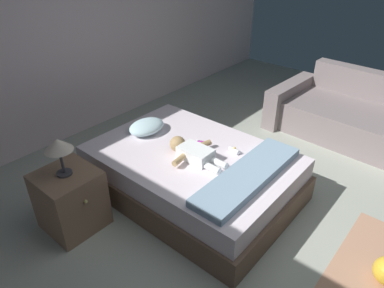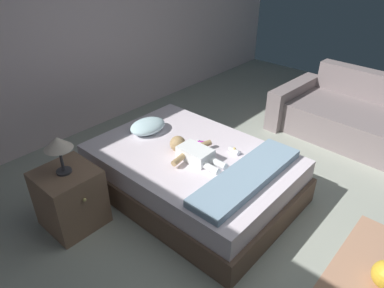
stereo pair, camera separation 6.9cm
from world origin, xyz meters
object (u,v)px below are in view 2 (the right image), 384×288
bed (192,173)px  couch (357,119)px  lamp (58,145)px  toothbrush (203,142)px  pillow (148,126)px  baby (192,152)px  baby_bottle (234,151)px  nightstand (70,198)px

bed → couch: 2.39m
couch → lamp: 3.59m
couch → toothbrush: bearing=157.0°
pillow → baby: (-0.06, -0.69, -0.00)m
baby_bottle → bed: bearing=131.4°
pillow → nightstand: 1.09m
baby → baby_bottle: size_ratio=4.92×
toothbrush → baby_bottle: bearing=-82.8°
pillow → toothbrush: 0.63m
bed → lamp: 1.31m
bed → toothbrush: 0.34m
bed → toothbrush: toothbrush is taller
bed → nightstand: (-1.05, 0.50, 0.05)m
lamp → nightstand: bearing=-90.0°
toothbrush → nightstand: size_ratio=0.26×
pillow → lamp: bearing=-173.1°
bed → lamp: size_ratio=5.84×
baby → couch: (2.31, -0.76, -0.27)m
pillow → baby_bottle: size_ratio=3.23×
bed → lamp: lamp is taller
baby → couch: bearing=-18.2°
baby → nightstand: 1.16m
couch → bed: bearing=160.1°
bed → baby_bottle: size_ratio=15.86×
bed → toothbrush: (0.22, 0.05, 0.25)m
bed → pillow: size_ratio=4.90×
pillow → baby: 0.69m
bed → baby_bottle: bearing=-48.6°
baby → lamp: size_ratio=1.81×
baby → baby_bottle: bearing=-37.3°
pillow → baby_bottle: pillow is taller
bed → baby: bearing=-138.5°
bed → baby: baby is taller
toothbrush → couch: size_ratio=0.07×
baby → toothbrush: size_ratio=4.26×
pillow → couch: couch is taller
bed → toothbrush: size_ratio=13.71×
pillow → lamp: (-1.05, -0.13, 0.30)m
couch → baby: bearing=161.8°
nightstand → baby_bottle: bearing=-31.6°
baby_bottle → lamp: bearing=148.4°
baby → toothbrush: bearing=19.2°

